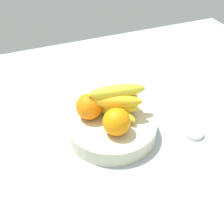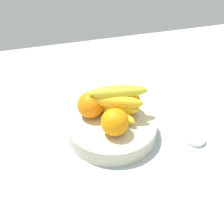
{
  "view_description": "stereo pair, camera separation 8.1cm",
  "coord_description": "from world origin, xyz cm",
  "px_view_note": "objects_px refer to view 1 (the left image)",
  "views": [
    {
      "loc": [
        -24.13,
        -62.62,
        63.95
      ],
      "look_at": [
        2.96,
        2.91,
        8.79
      ],
      "focal_mm": 49.97,
      "sensor_mm": 36.0,
      "label": 1
    },
    {
      "loc": [
        -16.48,
        -65.28,
        63.95
      ],
      "look_at": [
        2.96,
        2.91,
        8.79
      ],
      "focal_mm": 49.97,
      "sensor_mm": 36.0,
      "label": 2
    }
  ],
  "objects_px": {
    "fruit_bowl": "(112,129)",
    "orange_front_right": "(126,101)",
    "orange_center": "(89,107)",
    "banana_bunch": "(113,102)",
    "jar_lid": "(193,133)",
    "orange_front_left": "(117,122)"
  },
  "relations": [
    {
      "from": "orange_center",
      "to": "jar_lid",
      "type": "relative_size",
      "value": 1.29
    },
    {
      "from": "orange_center",
      "to": "jar_lid",
      "type": "xyz_separation_m",
      "value": [
        0.28,
        -0.14,
        -0.08
      ]
    },
    {
      "from": "banana_bunch",
      "to": "orange_front_left",
      "type": "bearing_deg",
      "value": -104.77
    },
    {
      "from": "banana_bunch",
      "to": "jar_lid",
      "type": "relative_size",
      "value": 3.08
    },
    {
      "from": "orange_center",
      "to": "banana_bunch",
      "type": "relative_size",
      "value": 0.42
    },
    {
      "from": "fruit_bowl",
      "to": "orange_center",
      "type": "height_order",
      "value": "orange_center"
    },
    {
      "from": "orange_front_left",
      "to": "orange_front_right",
      "type": "height_order",
      "value": "same"
    },
    {
      "from": "orange_center",
      "to": "fruit_bowl",
      "type": "bearing_deg",
      "value": -44.15
    },
    {
      "from": "orange_front_right",
      "to": "orange_front_left",
      "type": "bearing_deg",
      "value": -128.75
    },
    {
      "from": "fruit_bowl",
      "to": "orange_front_right",
      "type": "bearing_deg",
      "value": 29.6
    },
    {
      "from": "orange_front_left",
      "to": "banana_bunch",
      "type": "relative_size",
      "value": 0.42
    },
    {
      "from": "fruit_bowl",
      "to": "orange_front_right",
      "type": "height_order",
      "value": "orange_front_right"
    },
    {
      "from": "fruit_bowl",
      "to": "orange_center",
      "type": "relative_size",
      "value": 3.37
    },
    {
      "from": "orange_center",
      "to": "banana_bunch",
      "type": "bearing_deg",
      "value": -17.62
    },
    {
      "from": "fruit_bowl",
      "to": "banana_bunch",
      "type": "distance_m",
      "value": 0.08
    },
    {
      "from": "orange_front_left",
      "to": "jar_lid",
      "type": "height_order",
      "value": "orange_front_left"
    },
    {
      "from": "orange_front_right",
      "to": "jar_lid",
      "type": "height_order",
      "value": "orange_front_right"
    },
    {
      "from": "fruit_bowl",
      "to": "jar_lid",
      "type": "bearing_deg",
      "value": -22.24
    },
    {
      "from": "orange_front_right",
      "to": "banana_bunch",
      "type": "bearing_deg",
      "value": -175.46
    },
    {
      "from": "jar_lid",
      "to": "orange_front_right",
      "type": "bearing_deg",
      "value": 143.61
    },
    {
      "from": "orange_center",
      "to": "orange_front_right",
      "type": "bearing_deg",
      "value": -9.22
    },
    {
      "from": "fruit_bowl",
      "to": "orange_front_left",
      "type": "relative_size",
      "value": 3.37
    }
  ]
}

